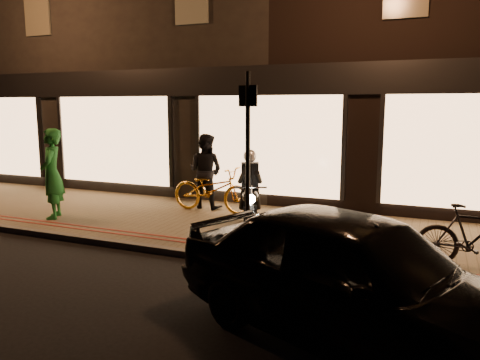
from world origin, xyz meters
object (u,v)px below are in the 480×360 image
motorcycle (250,199)px  person_green (52,174)px  bicycle_gold (212,190)px  parked_car (355,276)px  sign_post (248,151)px

motorcycle → person_green: person_green is taller
motorcycle → bicycle_gold: size_ratio=0.91×
parked_car → person_green: bearing=91.2°
motorcycle → person_green: bearing=166.9°
motorcycle → person_green: (-4.34, -0.72, 0.36)m
motorcycle → sign_post: bearing=-93.3°
parked_car → motorcycle: bearing=59.6°
person_green → bicycle_gold: bearing=89.4°
motorcycle → parked_car: (2.58, -3.46, 0.00)m
bicycle_gold → person_green: (-2.95, -1.84, 0.45)m
motorcycle → person_green: 4.41m
sign_post → parked_car: size_ratio=0.69×
sign_post → person_green: 4.77m
sign_post → parked_car: sign_post is taller
motorcycle → bicycle_gold: motorcycle is taller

